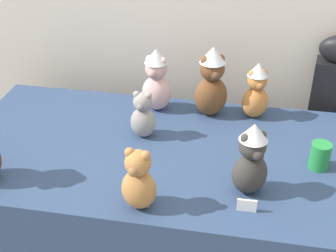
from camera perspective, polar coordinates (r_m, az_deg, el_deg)
name	(u,v)px	position (r m, az deg, el deg)	size (l,w,h in m)	color
display_table	(168,216)	(2.26, 0.00, -10.61)	(1.81, 0.91, 0.74)	navy
instrument_case	(332,133)	(2.64, 18.90, -0.77)	(0.29, 0.16, 1.08)	black
teddy_bear_ginger	(256,91)	(2.24, 10.43, 4.08)	(0.15, 0.14, 0.27)	#D17F3D
teddy_bear_blush	(156,81)	(2.26, -1.40, 5.41)	(0.16, 0.14, 0.31)	beige
teddy_bear_charcoal	(251,160)	(1.75, 9.85, -3.99)	(0.17, 0.16, 0.29)	#383533
teddy_bear_caramel	(139,181)	(1.68, -3.52, -6.54)	(0.14, 0.12, 0.25)	#B27A42
teddy_bear_chestnut	(212,83)	(2.21, 5.21, 5.17)	(0.20, 0.18, 0.34)	brown
teddy_bear_ash	(143,116)	(2.07, -2.99, 1.20)	(0.12, 0.10, 0.22)	gray
party_cup_green	(320,156)	(1.99, 17.61, -3.39)	(0.08, 0.08, 0.11)	#238C3D
name_card_front_left	(247,205)	(1.73, 9.34, -9.29)	(0.07, 0.01, 0.05)	white
name_card_front_right	(139,201)	(1.73, -3.42, -8.85)	(0.07, 0.01, 0.05)	white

